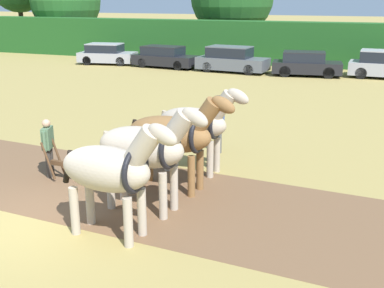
{
  "coord_description": "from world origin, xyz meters",
  "views": [
    {
      "loc": [
        6.68,
        -7.28,
        4.56
      ],
      "look_at": [
        2.61,
        3.22,
        1.1
      ],
      "focal_mm": 45.0,
      "sensor_mm": 36.0,
      "label": 1
    }
  ],
  "objects_px": {
    "draft_horse_trail_left": "(174,134)",
    "tree_left": "(65,1)",
    "draft_horse_lead_right": "(146,148)",
    "farmer_at_plow": "(48,144)",
    "parked_car_center_left": "(232,60)",
    "draft_horse_trail_right": "(196,123)",
    "farmer_beside_team": "(218,119)",
    "draft_horse_lead_left": "(111,169)",
    "parked_car_far_left": "(107,54)",
    "plow": "(75,171)",
    "parked_car_left": "(165,57)",
    "parked_car_center_right": "(383,65)",
    "parked_car_center": "(306,64)"
  },
  "relations": [
    {
      "from": "draft_horse_trail_left",
      "to": "tree_left",
      "type": "bearing_deg",
      "value": 132.41
    },
    {
      "from": "draft_horse_lead_right",
      "to": "farmer_at_plow",
      "type": "xyz_separation_m",
      "value": [
        -3.32,
        0.95,
        -0.56
      ]
    },
    {
      "from": "draft_horse_trail_left",
      "to": "parked_car_center_left",
      "type": "distance_m",
      "value": 19.56
    },
    {
      "from": "tree_left",
      "to": "parked_car_center_left",
      "type": "distance_m",
      "value": 19.73
    },
    {
      "from": "tree_left",
      "to": "draft_horse_trail_right",
      "type": "relative_size",
      "value": 2.73
    },
    {
      "from": "farmer_at_plow",
      "to": "farmer_beside_team",
      "type": "xyz_separation_m",
      "value": [
        3.48,
        3.59,
        0.14
      ]
    },
    {
      "from": "draft_horse_lead_left",
      "to": "draft_horse_trail_left",
      "type": "relative_size",
      "value": 0.91
    },
    {
      "from": "draft_horse_lead_left",
      "to": "farmer_at_plow",
      "type": "xyz_separation_m",
      "value": [
        -3.25,
        2.29,
        -0.51
      ]
    },
    {
      "from": "parked_car_far_left",
      "to": "farmer_beside_team",
      "type": "bearing_deg",
      "value": -59.71
    },
    {
      "from": "plow",
      "to": "parked_car_far_left",
      "type": "relative_size",
      "value": 0.36
    },
    {
      "from": "parked_car_left",
      "to": "parked_car_center_right",
      "type": "relative_size",
      "value": 1.16
    },
    {
      "from": "draft_horse_lead_right",
      "to": "plow",
      "type": "xyz_separation_m",
      "value": [
        -2.43,
        0.81,
        -1.13
      ]
    },
    {
      "from": "plow",
      "to": "draft_horse_trail_right",
      "type": "bearing_deg",
      "value": 38.99
    },
    {
      "from": "draft_horse_lead_left",
      "to": "draft_horse_lead_right",
      "type": "height_order",
      "value": "draft_horse_lead_right"
    },
    {
      "from": "draft_horse_lead_right",
      "to": "parked_car_center",
      "type": "xyz_separation_m",
      "value": [
        0.41,
        20.56,
        -0.75
      ]
    },
    {
      "from": "draft_horse_trail_left",
      "to": "parked_car_left",
      "type": "bearing_deg",
      "value": 118.16
    },
    {
      "from": "parked_car_center",
      "to": "draft_horse_lead_left",
      "type": "bearing_deg",
      "value": -99.34
    },
    {
      "from": "draft_horse_lead_left",
      "to": "parked_car_center",
      "type": "distance_m",
      "value": 21.91
    },
    {
      "from": "farmer_beside_team",
      "to": "parked_car_center_left",
      "type": "xyz_separation_m",
      "value": [
        -4.34,
        15.87,
        -0.26
      ]
    },
    {
      "from": "parked_car_left",
      "to": "parked_car_center",
      "type": "distance_m",
      "value": 9.35
    },
    {
      "from": "draft_horse_lead_right",
      "to": "parked_car_left",
      "type": "height_order",
      "value": "draft_horse_lead_right"
    },
    {
      "from": "draft_horse_trail_right",
      "to": "farmer_beside_team",
      "type": "relative_size",
      "value": 1.53
    },
    {
      "from": "draft_horse_trail_right",
      "to": "draft_horse_lead_left",
      "type": "bearing_deg",
      "value": -90.05
    },
    {
      "from": "farmer_at_plow",
      "to": "parked_car_center_right",
      "type": "distance_m",
      "value": 21.9
    },
    {
      "from": "tree_left",
      "to": "plow",
      "type": "distance_m",
      "value": 33.96
    },
    {
      "from": "parked_car_center_right",
      "to": "farmer_at_plow",
      "type": "bearing_deg",
      "value": -110.6
    },
    {
      "from": "draft_horse_lead_right",
      "to": "parked_car_center_right",
      "type": "relative_size",
      "value": 0.7
    },
    {
      "from": "draft_horse_trail_left",
      "to": "draft_horse_trail_right",
      "type": "xyz_separation_m",
      "value": [
        0.08,
        1.33,
        -0.04
      ]
    },
    {
      "from": "tree_left",
      "to": "draft_horse_lead_left",
      "type": "xyz_separation_m",
      "value": [
        21.85,
        -29.67,
        -2.82
      ]
    },
    {
      "from": "plow",
      "to": "draft_horse_trail_left",
      "type": "bearing_deg",
      "value": 15.1
    },
    {
      "from": "tree_left",
      "to": "draft_horse_lead_right",
      "type": "distance_m",
      "value": 35.93
    },
    {
      "from": "parked_car_left",
      "to": "parked_car_center_right",
      "type": "distance_m",
      "value": 13.68
    },
    {
      "from": "plow",
      "to": "parked_car_far_left",
      "type": "bearing_deg",
      "value": 122.06
    },
    {
      "from": "parked_car_far_left",
      "to": "parked_car_center",
      "type": "relative_size",
      "value": 0.98
    },
    {
      "from": "parked_car_far_left",
      "to": "plow",
      "type": "bearing_deg",
      "value": -70.77
    },
    {
      "from": "parked_car_far_left",
      "to": "parked_car_center_left",
      "type": "distance_m",
      "value": 9.26
    },
    {
      "from": "plow",
      "to": "farmer_at_plow",
      "type": "height_order",
      "value": "farmer_at_plow"
    },
    {
      "from": "draft_horse_lead_right",
      "to": "farmer_beside_team",
      "type": "xyz_separation_m",
      "value": [
        0.16,
        4.54,
        -0.42
      ]
    },
    {
      "from": "draft_horse_trail_right",
      "to": "parked_car_center",
      "type": "height_order",
      "value": "draft_horse_trail_right"
    },
    {
      "from": "draft_horse_lead_right",
      "to": "farmer_beside_team",
      "type": "relative_size",
      "value": 1.57
    },
    {
      "from": "draft_horse_trail_left",
      "to": "parked_car_center",
      "type": "distance_m",
      "value": 19.24
    },
    {
      "from": "draft_horse_lead_right",
      "to": "parked_car_far_left",
      "type": "xyz_separation_m",
      "value": [
        -13.44,
        20.82,
        -0.76
      ]
    },
    {
      "from": "farmer_at_plow",
      "to": "parked_car_left",
      "type": "height_order",
      "value": "farmer_at_plow"
    },
    {
      "from": "parked_car_center_right",
      "to": "draft_horse_trail_right",
      "type": "bearing_deg",
      "value": -102.81
    },
    {
      "from": "parked_car_far_left",
      "to": "parked_car_center",
      "type": "distance_m",
      "value": 13.85
    },
    {
      "from": "tree_left",
      "to": "draft_horse_trail_right",
      "type": "distance_m",
      "value": 33.98
    },
    {
      "from": "farmer_at_plow",
      "to": "parked_car_center",
      "type": "distance_m",
      "value": 19.95
    },
    {
      "from": "plow",
      "to": "draft_horse_lead_right",
      "type": "bearing_deg",
      "value": -15.14
    },
    {
      "from": "draft_horse_lead_right",
      "to": "draft_horse_trail_left",
      "type": "relative_size",
      "value": 0.94
    },
    {
      "from": "plow",
      "to": "farmer_beside_team",
      "type": "xyz_separation_m",
      "value": [
        2.59,
        3.74,
        0.71
      ]
    }
  ]
}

